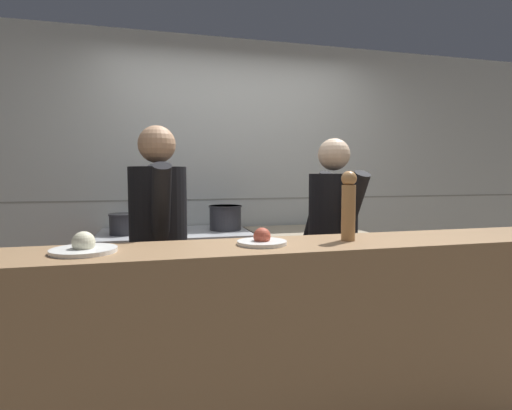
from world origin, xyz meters
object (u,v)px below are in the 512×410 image
object	(u,v)px
oven_range	(175,288)
plated_dish_main	(84,247)
pepper_mill	(349,204)
chef_head_cook	(159,250)
braising_pot	(225,217)
mixing_bowl_steel	(318,225)
plated_dish_appetiser	(262,240)
chef_sous	(333,245)
sauce_pot	(169,220)
stock_pot	(124,223)

from	to	relation	value
oven_range	plated_dish_main	world-z (taller)	plated_dish_main
pepper_mill	chef_head_cook	distance (m)	1.15
plated_dish_main	oven_range	bearing A→B (deg)	72.85
braising_pot	pepper_mill	world-z (taller)	pepper_mill
pepper_mill	chef_head_cook	size ratio (longest dim) A/B	0.21
mixing_bowl_steel	plated_dish_appetiser	world-z (taller)	plated_dish_appetiser
mixing_bowl_steel	chef_sous	xyz separation A→B (m)	(-0.23, -0.79, -0.03)
braising_pot	plated_dish_appetiser	distance (m)	1.47
mixing_bowl_steel	pepper_mill	bearing A→B (deg)	-107.95
braising_pot	sauce_pot	bearing A→B (deg)	172.83
sauce_pot	chef_sous	bearing A→B (deg)	-38.85
sauce_pot	pepper_mill	world-z (taller)	pepper_mill
oven_range	stock_pot	world-z (taller)	stock_pot
braising_pot	chef_sous	xyz separation A→B (m)	(0.59, -0.79, -0.13)
oven_range	stock_pot	size ratio (longest dim) A/B	5.05
pepper_mill	mixing_bowl_steel	bearing A→B (deg)	72.05
stock_pot	plated_dish_main	distance (m)	1.42
chef_head_cook	braising_pot	bearing A→B (deg)	52.17
braising_pot	chef_head_cook	xyz separation A→B (m)	(-0.55, -0.81, -0.10)
oven_range	pepper_mill	distance (m)	1.82
oven_range	plated_dish_appetiser	world-z (taller)	plated_dish_appetiser
oven_range	mixing_bowl_steel	distance (m)	1.33
braising_pot	plated_dish_main	xyz separation A→B (m)	(-0.87, -1.46, 0.05)
sauce_pot	chef_sous	size ratio (longest dim) A/B	0.18
sauce_pot	pepper_mill	xyz separation A→B (m)	(0.81, -1.52, 0.22)
mixing_bowl_steel	plated_dish_main	world-z (taller)	plated_dish_main
plated_dish_appetiser	pepper_mill	world-z (taller)	pepper_mill
mixing_bowl_steel	chef_sous	distance (m)	0.82
stock_pot	plated_dish_appetiser	size ratio (longest dim) A/B	1.00
plated_dish_main	plated_dish_appetiser	world-z (taller)	plated_dish_main
oven_range	pepper_mill	bearing A→B (deg)	-62.31
braising_pot	pepper_mill	distance (m)	1.52
chef_head_cook	mixing_bowl_steel	bearing A→B (deg)	26.78
oven_range	chef_sous	world-z (taller)	chef_sous
braising_pot	plated_dish_main	bearing A→B (deg)	-120.62
oven_range	plated_dish_appetiser	bearing A→B (deg)	-77.50
oven_range	mixing_bowl_steel	size ratio (longest dim) A/B	5.48
braising_pot	chef_head_cook	world-z (taller)	chef_head_cook
sauce_pot	plated_dish_appetiser	size ratio (longest dim) A/B	1.27
mixing_bowl_steel	sauce_pot	bearing A→B (deg)	177.33
plated_dish_main	pepper_mill	bearing A→B (deg)	-0.14
plated_dish_main	pepper_mill	world-z (taller)	pepper_mill
sauce_pot	chef_sous	distance (m)	1.35
sauce_pot	plated_dish_main	xyz separation A→B (m)	(-0.41, -1.52, 0.07)
oven_range	pepper_mill	size ratio (longest dim) A/B	3.42
pepper_mill	plated_dish_appetiser	bearing A→B (deg)	-179.76
braising_pot	chef_head_cook	bearing A→B (deg)	-124.10
oven_range	sauce_pot	bearing A→B (deg)	123.71
mixing_bowl_steel	plated_dish_appetiser	size ratio (longest dim) A/B	0.92
braising_pot	chef_sous	size ratio (longest dim) A/B	0.17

